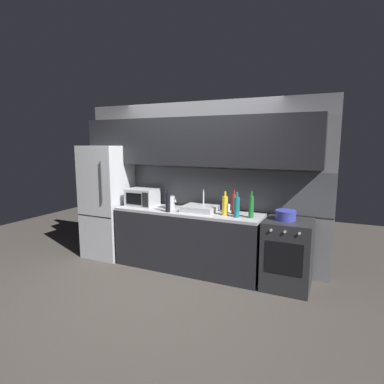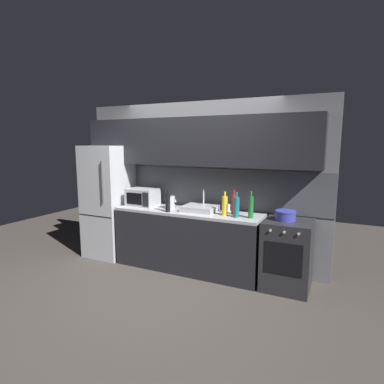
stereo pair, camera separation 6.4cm
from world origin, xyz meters
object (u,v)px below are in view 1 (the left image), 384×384
wine_bottle_teal (237,207)px  cooking_pot (286,215)px  refrigerator (108,201)px  oven_range (287,254)px  wine_bottle_dark (168,202)px  mug_clear (228,207)px  wine_bottle_red (234,204)px  wine_bottle_yellow (225,205)px  microwave (142,197)px  kettle (170,202)px  wine_bottle_green (251,207)px

wine_bottle_teal → cooking_pot: size_ratio=1.30×
refrigerator → oven_range: size_ratio=2.04×
wine_bottle_dark → mug_clear: (0.76, 0.42, -0.09)m
refrigerator → wine_bottle_teal: refrigerator is taller
wine_bottle_red → mug_clear: bearing=133.2°
oven_range → wine_bottle_yellow: bearing=-175.7°
refrigerator → wine_bottle_yellow: bearing=-1.8°
wine_bottle_dark → cooking_pot: wine_bottle_dark is taller
microwave → kettle: size_ratio=2.14×
wine_bottle_dark → wine_bottle_red: 0.94m
wine_bottle_dark → wine_bottle_red: bearing=17.1°
oven_range → cooking_pot: 0.52m
wine_bottle_green → refrigerator: bearing=178.4°
wine_bottle_green → cooking_pot: 0.45m
microwave → kettle: 0.51m
microwave → cooking_pot: 2.20m
refrigerator → wine_bottle_dark: 1.29m
kettle → wine_bottle_dark: size_ratio=0.64×
cooking_pot → wine_bottle_dark: bearing=-172.5°
wine_bottle_red → cooking_pot: 0.72m
wine_bottle_dark → mug_clear: 0.87m
refrigerator → oven_range: refrigerator is taller
refrigerator → wine_bottle_green: refrigerator is taller
wine_bottle_yellow → wine_bottle_red: 0.16m
kettle → wine_bottle_dark: (0.08, -0.21, 0.04)m
kettle → wine_bottle_dark: bearing=-69.9°
cooking_pot → refrigerator: bearing=-180.0°
wine_bottle_teal → kettle: bearing=174.5°
oven_range → wine_bottle_green: size_ratio=2.50×
kettle → mug_clear: kettle is taller
kettle → wine_bottle_teal: (1.07, -0.10, 0.05)m
mug_clear → refrigerator: bearing=-174.1°
wine_bottle_dark → cooking_pot: (1.61, 0.21, -0.07)m
refrigerator → cooking_pot: size_ratio=7.00×
microwave → wine_bottle_teal: bearing=-4.5°
refrigerator → oven_range: bearing=-0.0°
wine_bottle_yellow → cooking_pot: bearing=4.7°
mug_clear → wine_bottle_yellow: bearing=-79.2°
refrigerator → kettle: 1.20m
wine_bottle_green → mug_clear: wine_bottle_green is taller
kettle → wine_bottle_green: 1.26m
oven_range → kettle: size_ratio=4.18×
refrigerator → wine_bottle_green: size_ratio=5.11×
wine_bottle_red → mug_clear: 0.22m
refrigerator → wine_bottle_teal: 2.27m
wine_bottle_green → oven_range: bearing=7.8°
microwave → wine_bottle_teal: 1.59m
wine_bottle_dark → wine_bottle_red: wine_bottle_red is taller
microwave → wine_bottle_green: bearing=-2.8°
mug_clear → cooking_pot: bearing=-13.9°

